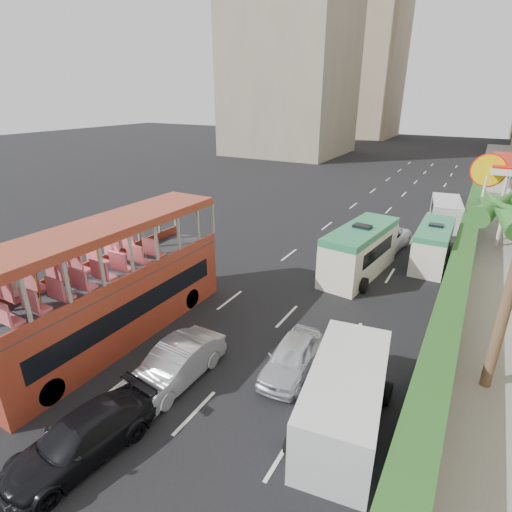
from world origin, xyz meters
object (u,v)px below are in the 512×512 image
Objects in this scene: double_decker_bus at (112,283)px; panel_van_near at (345,398)px; car_silver_lane_b at (291,371)px; minibus_near at (360,251)px; palm_tree at (506,305)px; van_asset at (381,251)px; car_black at (84,456)px; minibus_far at (433,245)px; car_silver_lane_a at (177,381)px; panel_van_far at (445,213)px.

double_decker_bus is 2.07× the size of panel_van_near.
minibus_near is at bearing 88.63° from car_silver_lane_b.
car_silver_lane_b is 7.61m from palm_tree.
van_asset is (-0.07, 14.20, 0.00)m from car_silver_lane_b.
panel_van_near reaches higher than van_asset.
palm_tree is at bearing 16.16° from double_decker_bus.
car_silver_lane_b is at bearing 67.94° from car_black.
minibus_far is (6.64, 20.00, 1.19)m from car_black.
minibus_near is 1.18× the size of minibus_far.
panel_van_near is at bearing -68.86° from minibus_near.
panel_van_near is (-0.53, -15.19, -0.13)m from minibus_far.
car_silver_lane_a is 0.97× the size of car_black.
van_asset is at bearing 64.80° from double_decker_bus.
car_silver_lane_a is at bearing -112.68° from panel_van_far.
car_black is 29.41m from panel_van_far.
minibus_near is 10.15m from palm_tree.
palm_tree reaches higher than panel_van_far.
car_black is 0.70× the size of palm_tree.
car_silver_lane_b is at bearing 11.35° from double_decker_bus.
panel_van_far is 0.79× the size of palm_tree.
van_asset is at bearing -118.61° from panel_van_far.
minibus_near is (7.09, 11.35, -1.13)m from double_decker_bus.
panel_van_far is 20.19m from palm_tree.
panel_van_far is at bearing 99.95° from palm_tree.
palm_tree reaches higher than panel_van_near.
palm_tree is (6.34, 2.50, 3.38)m from car_silver_lane_b.
car_silver_lane_a is 0.81× the size of panel_van_near.
car_silver_lane_a is 0.80× the size of minibus_far.
double_decker_bus is at bearing 171.01° from panel_van_near.
minibus_far is at bearing 78.84° from car_black.
double_decker_bus is 1.72× the size of palm_tree.
car_black is at bearing -111.23° from panel_van_far.
minibus_near is at bearing -87.33° from van_asset.
palm_tree is at bearing -88.55° from panel_van_far.
panel_van_near is (2.52, -1.61, 1.06)m from car_silver_lane_b.
car_silver_lane_a is at bearing -14.89° from double_decker_bus.
panel_van_far reaches higher than van_asset.
car_silver_lane_b is 13.97m from minibus_far.
minibus_far reaches higher than car_silver_lane_b.
car_black is at bearing -108.89° from minibus_far.
minibus_far reaches higher than panel_van_far.
double_decker_bus reaches higher than van_asset.
car_silver_lane_a is at bearing -179.04° from panel_van_near.
car_silver_lane_b is (3.39, 2.58, 0.00)m from car_silver_lane_a.
double_decker_bus is 2.92× the size of car_silver_lane_b.
minibus_near reaches higher than car_black.
minibus_near is 11.82m from panel_van_near.
minibus_near is at bearing -132.99° from minibus_far.
panel_van_near is (2.59, -15.80, 1.06)m from van_asset.
minibus_near is at bearing -113.18° from panel_van_far.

